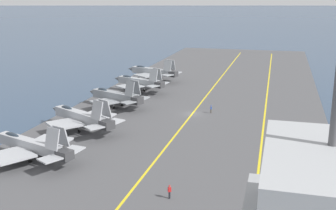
# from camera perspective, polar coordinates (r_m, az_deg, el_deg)

# --- Properties ---
(ground_plane) EXTENTS (2000.00, 2000.00, 0.00)m
(ground_plane) POSITION_cam_1_polar(r_m,az_deg,el_deg) (87.93, 3.31, -1.44)
(ground_plane) COLOR #2D425B
(carrier_deck) EXTENTS (220.64, 53.36, 0.40)m
(carrier_deck) POSITION_cam_1_polar(r_m,az_deg,el_deg) (87.87, 3.32, -1.31)
(carrier_deck) COLOR #4C4C4F
(carrier_deck) RESTS_ON ground
(deck_stripe_foul_line) EXTENTS (198.55, 3.69, 0.01)m
(deck_stripe_foul_line) POSITION_cam_1_polar(r_m,az_deg,el_deg) (86.15, 12.91, -1.86)
(deck_stripe_foul_line) COLOR yellow
(deck_stripe_foul_line) RESTS_ON carrier_deck
(deck_stripe_centerline) EXTENTS (198.57, 0.36, 0.01)m
(deck_stripe_centerline) POSITION_cam_1_polar(r_m,az_deg,el_deg) (87.82, 3.32, -1.18)
(deck_stripe_centerline) COLOR yellow
(deck_stripe_centerline) RESTS_ON carrier_deck
(parked_jet_nearest) EXTENTS (13.18, 17.25, 6.10)m
(parked_jet_nearest) POSITION_cam_1_polar(r_m,az_deg,el_deg) (66.27, -18.03, -5.20)
(parked_jet_nearest) COLOR #A8AAAF
(parked_jet_nearest) RESTS_ON carrier_deck
(parked_jet_second) EXTENTS (13.22, 17.13, 6.64)m
(parked_jet_second) POSITION_cam_1_polar(r_m,az_deg,el_deg) (78.06, -11.70, -1.56)
(parked_jet_second) COLOR #A8AAAF
(parked_jet_second) RESTS_ON carrier_deck
(parked_jet_third) EXTENTS (12.20, 15.55, 6.59)m
(parked_jet_third) POSITION_cam_1_polar(r_m,az_deg,el_deg) (92.89, -7.20, 1.20)
(parked_jet_third) COLOR gray
(parked_jet_third) RESTS_ON carrier_deck
(parked_jet_fourth) EXTENTS (13.20, 15.68, 6.61)m
(parked_jet_fourth) POSITION_cam_1_polar(r_m,az_deg,el_deg) (106.76, -3.96, 3.16)
(parked_jet_fourth) COLOR #9EA3A8
(parked_jet_fourth) RESTS_ON carrier_deck
(parked_jet_fifth) EXTENTS (12.34, 17.15, 6.50)m
(parked_jet_fifth) POSITION_cam_1_polar(r_m,az_deg,el_deg) (120.84, -2.13, 4.57)
(parked_jet_fifth) COLOR #9EA3A8
(parked_jet_fifth) RESTS_ON carrier_deck
(crew_red_vest) EXTENTS (0.43, 0.46, 1.77)m
(crew_red_vest) POSITION_cam_1_polar(r_m,az_deg,el_deg) (51.98, 0.21, -11.58)
(crew_red_vest) COLOR #232328
(crew_red_vest) RESTS_ON carrier_deck
(crew_blue_vest) EXTENTS (0.44, 0.36, 1.69)m
(crew_blue_vest) POSITION_cam_1_polar(r_m,az_deg,el_deg) (88.33, 5.85, -0.52)
(crew_blue_vest) COLOR #4C473D
(crew_blue_vest) RESTS_ON carrier_deck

